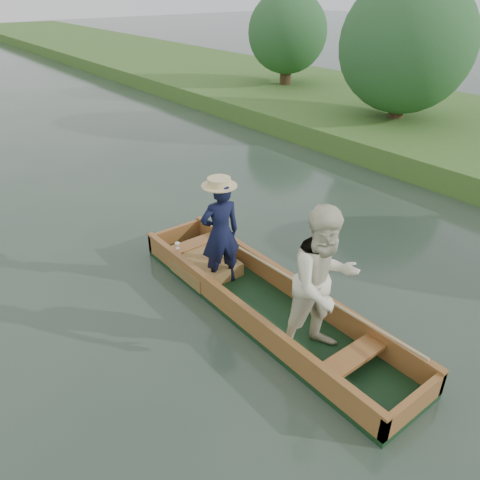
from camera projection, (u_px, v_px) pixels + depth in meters
ground at (265, 312)px, 6.88m from camera, size 120.00×120.00×0.00m
trees_far at (171, 69)px, 11.04m from camera, size 22.24×9.33×4.58m
punt at (280, 279)px, 6.27m from camera, size 1.16×5.00×2.10m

